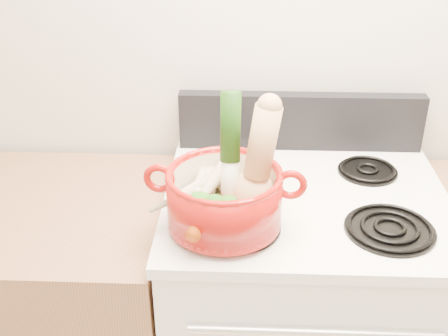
{
  "coord_description": "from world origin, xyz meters",
  "views": [
    {
      "loc": [
        -0.17,
        0.08,
        1.75
      ],
      "look_at": [
        -0.22,
        1.22,
        1.13
      ],
      "focal_mm": 45.0,
      "sensor_mm": 36.0,
      "label": 1
    }
  ],
  "objects_px": {
    "stove_body": "(296,328)",
    "leek": "(230,151)",
    "dutch_oven": "(224,198)",
    "squash": "(260,159)"
  },
  "relations": [
    {
      "from": "dutch_oven",
      "to": "leek",
      "type": "relative_size",
      "value": 0.9
    },
    {
      "from": "stove_body",
      "to": "leek",
      "type": "xyz_separation_m",
      "value": [
        -0.21,
        -0.14,
        0.69
      ]
    },
    {
      "from": "leek",
      "to": "dutch_oven",
      "type": "bearing_deg",
      "value": -115.02
    },
    {
      "from": "stove_body",
      "to": "squash",
      "type": "bearing_deg",
      "value": -134.49
    },
    {
      "from": "squash",
      "to": "leek",
      "type": "distance_m",
      "value": 0.07
    },
    {
      "from": "squash",
      "to": "leek",
      "type": "height_order",
      "value": "leek"
    },
    {
      "from": "dutch_oven",
      "to": "squash",
      "type": "height_order",
      "value": "squash"
    },
    {
      "from": "squash",
      "to": "stove_body",
      "type": "bearing_deg",
      "value": 33.66
    },
    {
      "from": "stove_body",
      "to": "dutch_oven",
      "type": "bearing_deg",
      "value": -143.5
    },
    {
      "from": "dutch_oven",
      "to": "squash",
      "type": "relative_size",
      "value": 1.02
    }
  ]
}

